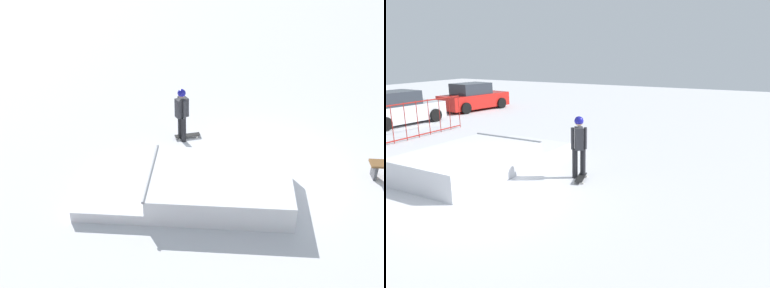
% 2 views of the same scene
% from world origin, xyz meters
% --- Properties ---
extents(ground_plane, '(60.00, 60.00, 0.00)m').
position_xyz_m(ground_plane, '(0.00, 0.00, 0.00)').
color(ground_plane, silver).
extents(skate_ramp, '(5.45, 2.71, 0.74)m').
position_xyz_m(skate_ramp, '(1.67, 1.35, 0.32)').
color(skate_ramp, silver).
rests_on(skate_ramp, ground).
extents(skater, '(0.44, 0.39, 1.73)m').
position_xyz_m(skater, '(2.40, -1.56, 1.01)').
color(skater, black).
rests_on(skater, ground).
extents(skateboard, '(0.82, 0.42, 0.09)m').
position_xyz_m(skateboard, '(2.24, -1.71, 0.08)').
color(skateboard, black).
rests_on(skateboard, ground).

